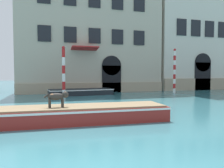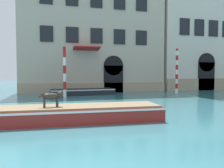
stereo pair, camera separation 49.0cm
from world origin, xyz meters
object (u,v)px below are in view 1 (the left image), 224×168
boat_moored_near_palazzo (81,92)px  mooring_pole_2 (64,72)px  mooring_pole_0 (174,71)px  dog_on_deck (58,97)px  boat_foreground (59,114)px

boat_moored_near_palazzo → mooring_pole_2: (-1.65, -1.90, 1.82)m
boat_moored_near_palazzo → mooring_pole_2: size_ratio=1.42×
mooring_pole_0 → dog_on_deck: bearing=-138.2°
mooring_pole_0 → boat_foreground: bearing=-138.4°
dog_on_deck → mooring_pole_0: mooring_pole_0 is taller
boat_foreground → mooring_pole_0: bearing=43.7°
boat_moored_near_palazzo → mooring_pole_2: 3.11m
dog_on_deck → mooring_pole_2: mooring_pole_2 is taller
boat_moored_near_palazzo → mooring_pole_2: mooring_pole_2 is taller
boat_moored_near_palazzo → mooring_pole_0: (9.33, -0.59, 1.96)m
boat_foreground → dog_on_deck: (-0.06, -0.14, 0.72)m
boat_foreground → mooring_pole_2: bearing=87.4°
mooring_pole_2 → mooring_pole_0: bearing=6.8°
dog_on_deck → mooring_pole_2: size_ratio=0.23×
dog_on_deck → mooring_pole_2: bearing=80.5°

